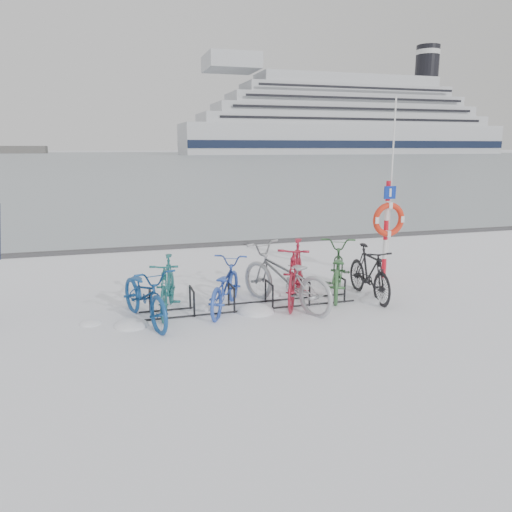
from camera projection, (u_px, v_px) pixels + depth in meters
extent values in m
plane|color=white|center=(250.00, 307.00, 9.21)|extent=(900.00, 900.00, 0.00)
cube|color=#9CA8B1|center=(114.00, 157.00, 154.40)|extent=(400.00, 298.00, 0.02)
cube|color=#3F3F42|center=(196.00, 246.00, 14.73)|extent=(400.00, 0.25, 0.10)
cylinder|color=black|center=(152.00, 308.00, 8.46)|extent=(0.04, 0.04, 0.44)
cylinder|color=black|center=(150.00, 301.00, 8.87)|extent=(0.04, 0.04, 0.44)
cylinder|color=black|center=(150.00, 292.00, 8.62)|extent=(0.04, 0.44, 0.04)
cylinder|color=black|center=(194.00, 304.00, 8.66)|extent=(0.04, 0.04, 0.44)
cylinder|color=black|center=(190.00, 297.00, 9.07)|extent=(0.04, 0.04, 0.44)
cylinder|color=black|center=(192.00, 289.00, 8.82)|extent=(0.04, 0.44, 0.04)
cylinder|color=black|center=(234.00, 301.00, 8.86)|extent=(0.04, 0.04, 0.44)
cylinder|color=black|center=(229.00, 294.00, 9.27)|extent=(0.04, 0.04, 0.44)
cylinder|color=black|center=(231.00, 286.00, 9.02)|extent=(0.04, 0.44, 0.04)
cylinder|color=black|center=(273.00, 298.00, 9.06)|extent=(0.04, 0.04, 0.44)
cylinder|color=black|center=(265.00, 291.00, 9.47)|extent=(0.04, 0.04, 0.44)
cylinder|color=black|center=(269.00, 283.00, 9.22)|extent=(0.04, 0.44, 0.04)
cylinder|color=black|center=(310.00, 294.00, 9.26)|extent=(0.04, 0.04, 0.44)
cylinder|color=black|center=(301.00, 288.00, 9.67)|extent=(0.04, 0.04, 0.44)
cylinder|color=black|center=(305.00, 280.00, 9.42)|extent=(0.04, 0.44, 0.04)
cylinder|color=black|center=(345.00, 291.00, 9.46)|extent=(0.04, 0.04, 0.44)
cylinder|color=black|center=(335.00, 285.00, 9.87)|extent=(0.04, 0.04, 0.44)
cylinder|color=black|center=(340.00, 277.00, 9.62)|extent=(0.04, 0.44, 0.04)
cylinder|color=black|center=(254.00, 310.00, 9.00)|extent=(4.00, 0.03, 0.03)
cylinder|color=black|center=(247.00, 303.00, 9.41)|extent=(4.00, 0.03, 0.03)
cylinder|color=red|center=(384.00, 268.00, 11.30)|extent=(0.10, 0.10, 0.43)
cylinder|color=silver|center=(385.00, 249.00, 11.20)|extent=(0.10, 0.10, 0.43)
cylinder|color=red|center=(386.00, 230.00, 11.11)|extent=(0.10, 0.10, 0.43)
cylinder|color=silver|center=(387.00, 211.00, 11.02)|extent=(0.10, 0.10, 0.43)
cylinder|color=red|center=(388.00, 191.00, 10.92)|extent=(0.10, 0.10, 0.43)
torus|color=red|center=(389.00, 220.00, 10.97)|extent=(0.76, 0.13, 0.76)
cube|color=#0E2A9A|center=(390.00, 193.00, 10.85)|extent=(0.28, 0.03, 0.28)
cylinder|color=silver|center=(391.00, 190.00, 10.99)|extent=(0.04, 0.04, 3.95)
cube|color=silver|center=(345.00, 140.00, 213.25)|extent=(139.81, 25.97, 11.98)
cube|color=black|center=(360.00, 144.00, 201.46)|extent=(139.81, 0.30, 3.00)
cube|color=black|center=(332.00, 145.00, 225.88)|extent=(139.81, 0.30, 3.00)
cube|color=silver|center=(346.00, 120.00, 211.54)|extent=(124.83, 23.97, 3.99)
cube|color=silver|center=(347.00, 101.00, 209.83)|extent=(100.86, 20.97, 3.99)
cube|color=silver|center=(347.00, 81.00, 208.13)|extent=(76.90, 17.98, 3.99)
cube|color=silver|center=(231.00, 63.00, 193.21)|extent=(19.97, 19.97, 5.99)
cylinder|color=black|center=(427.00, 62.00, 216.73)|extent=(9.99, 9.99, 13.98)
cube|color=black|center=(360.00, 109.00, 199.27)|extent=(109.85, 0.20, 11.98)
imported|color=navy|center=(145.00, 292.00, 8.38)|extent=(1.18, 2.05, 1.01)
imported|color=#1D6062|center=(167.00, 284.00, 8.88)|extent=(0.88, 1.78, 1.03)
imported|color=#2E50B7|center=(224.00, 284.00, 9.02)|extent=(1.39, 1.89, 0.95)
imported|color=#A4A7AC|center=(285.00, 275.00, 9.14)|extent=(1.68, 2.37, 1.18)
imported|color=maroon|center=(296.00, 271.00, 9.42)|extent=(1.42, 2.04, 1.20)
imported|color=#366838|center=(337.00, 268.00, 9.98)|extent=(1.55, 2.14, 1.07)
imported|color=black|center=(369.00, 271.00, 9.73)|extent=(0.60, 1.79, 1.06)
ellipsoid|color=white|center=(377.00, 296.00, 9.92)|extent=(0.48, 0.48, 0.17)
ellipsoid|color=white|center=(373.00, 301.00, 9.57)|extent=(0.51, 0.51, 0.18)
ellipsoid|color=white|center=(272.00, 295.00, 9.99)|extent=(0.38, 0.38, 0.13)
ellipsoid|color=white|center=(204.00, 307.00, 9.20)|extent=(0.46, 0.46, 0.16)
ellipsoid|color=white|center=(256.00, 311.00, 8.97)|extent=(0.68, 0.68, 0.24)
ellipsoid|color=white|center=(301.00, 293.00, 10.09)|extent=(0.41, 0.41, 0.14)
ellipsoid|color=white|center=(90.00, 324.00, 8.35)|extent=(0.37, 0.37, 0.13)
ellipsoid|color=white|center=(131.00, 326.00, 8.26)|extent=(0.57, 0.57, 0.20)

